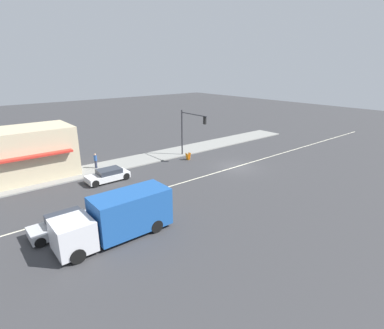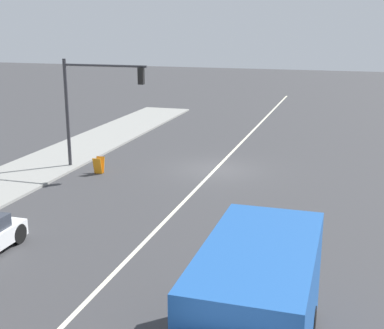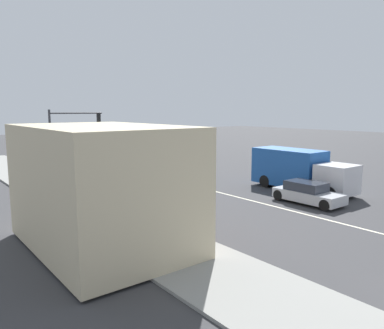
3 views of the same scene
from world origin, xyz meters
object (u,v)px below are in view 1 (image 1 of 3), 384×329
(pedestrian, at_px, (96,160))
(delivery_truck, at_px, (119,216))
(van_white, at_px, (108,175))
(traffic_signal_main, at_px, (189,126))
(warning_aframe_sign, at_px, (188,156))
(sedan_silver, at_px, (64,224))

(pedestrian, bearing_deg, delivery_truck, 163.45)
(van_white, bearing_deg, delivery_truck, 159.62)
(traffic_signal_main, relative_size, van_white, 1.37)
(warning_aframe_sign, distance_m, delivery_truck, 17.68)
(pedestrian, height_order, delivery_truck, delivery_truck)
(pedestrian, distance_m, van_white, 4.27)
(delivery_truck, relative_size, van_white, 1.84)
(warning_aframe_sign, height_order, delivery_truck, delivery_truck)
(pedestrian, distance_m, warning_aframe_sign, 10.62)
(sedan_silver, bearing_deg, traffic_signal_main, -64.63)
(traffic_signal_main, xyz_separation_m, warning_aframe_sign, (-0.60, 0.67, -3.47))
(warning_aframe_sign, distance_m, sedan_silver, 18.57)
(traffic_signal_main, height_order, warning_aframe_sign, traffic_signal_main)
(delivery_truck, bearing_deg, sedan_silver, 44.06)
(pedestrian, bearing_deg, van_white, 173.08)
(warning_aframe_sign, bearing_deg, sedan_silver, 114.60)
(warning_aframe_sign, relative_size, van_white, 0.21)
(traffic_signal_main, distance_m, sedan_silver, 19.70)
(pedestrian, xyz_separation_m, van_white, (-4.22, 0.51, -0.38))
(traffic_signal_main, xyz_separation_m, delivery_truck, (-11.12, 14.85, -2.43))
(delivery_truck, bearing_deg, van_white, -20.38)
(traffic_signal_main, bearing_deg, pedestrian, 73.75)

